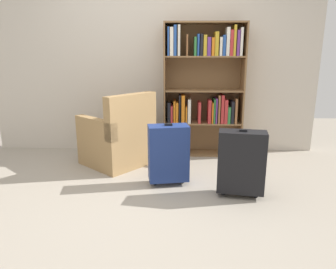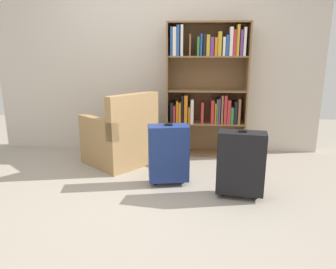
# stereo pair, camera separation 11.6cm
# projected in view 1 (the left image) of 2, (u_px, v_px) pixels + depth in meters

# --- Properties ---
(ground_plane) EXTENTS (7.82, 7.82, 0.00)m
(ground_plane) POSITION_uv_depth(u_px,v_px,m) (142.00, 200.00, 3.02)
(ground_plane) COLOR #9E9384
(back_wall) EXTENTS (4.47, 0.10, 2.60)m
(back_wall) POSITION_uv_depth(u_px,v_px,m) (153.00, 57.00, 4.30)
(back_wall) COLOR beige
(back_wall) RESTS_ON ground
(bookshelf) EXTENTS (1.04, 0.32, 1.73)m
(bookshelf) POSITION_uv_depth(u_px,v_px,m) (204.00, 84.00, 4.16)
(bookshelf) COLOR brown
(bookshelf) RESTS_ON ground
(armchair) EXTENTS (0.99, 0.99, 0.90)m
(armchair) POSITION_uv_depth(u_px,v_px,m) (119.00, 139.00, 3.92)
(armchair) COLOR #9E7A4C
(armchair) RESTS_ON ground
(mug) EXTENTS (0.12, 0.08, 0.10)m
(mug) POSITION_uv_depth(u_px,v_px,m) (158.00, 163.00, 3.89)
(mug) COLOR white
(mug) RESTS_ON ground
(suitcase_navy_blue) EXTENTS (0.44, 0.29, 0.66)m
(suitcase_navy_blue) POSITION_uv_depth(u_px,v_px,m) (168.00, 153.00, 3.30)
(suitcase_navy_blue) COLOR navy
(suitcase_navy_blue) RESTS_ON ground
(suitcase_black) EXTENTS (0.47, 0.27, 0.67)m
(suitcase_black) POSITION_uv_depth(u_px,v_px,m) (241.00, 162.00, 3.02)
(suitcase_black) COLOR black
(suitcase_black) RESTS_ON ground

